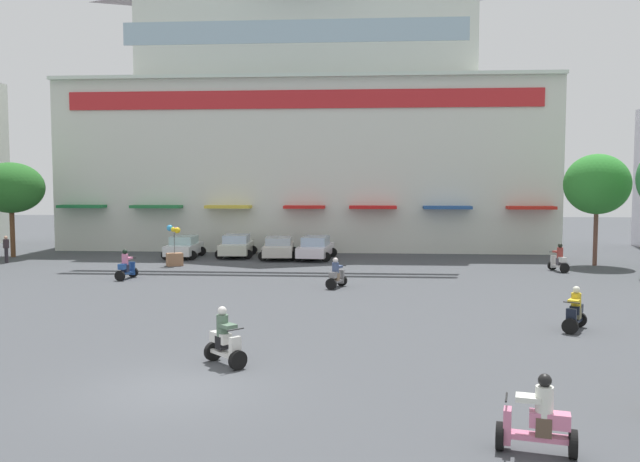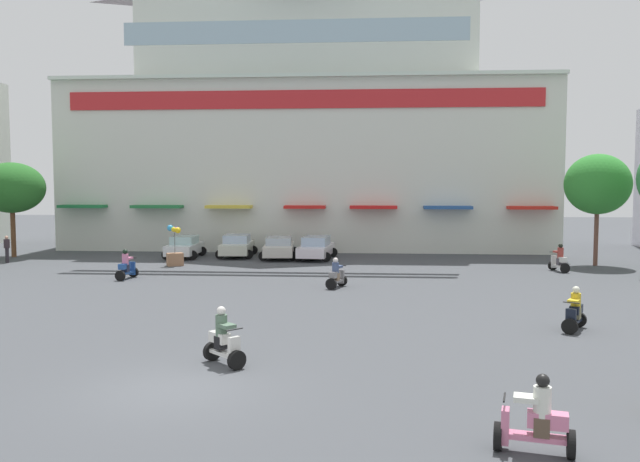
% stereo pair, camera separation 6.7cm
% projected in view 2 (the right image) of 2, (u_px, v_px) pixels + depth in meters
% --- Properties ---
extents(ground_plane, '(128.00, 128.00, 0.00)m').
position_uv_depth(ground_plane, '(261.00, 295.00, 28.78)').
color(ground_plane, '#43454A').
extents(colonial_building, '(35.16, 15.75, 21.50)m').
position_uv_depth(colonial_building, '(309.00, 120.00, 50.64)').
color(colonial_building, silver).
rests_on(colonial_building, ground).
extents(plaza_tree_2, '(4.21, 4.04, 6.15)m').
position_uv_depth(plaza_tree_2, '(12.00, 188.00, 42.85)').
color(plaza_tree_2, brown).
rests_on(plaza_tree_2, ground).
extents(plaza_tree_3, '(3.78, 3.50, 6.53)m').
position_uv_depth(plaza_tree_3, '(598.00, 184.00, 38.50)').
color(plaza_tree_3, brown).
rests_on(plaza_tree_3, ground).
extents(parked_car_0, '(2.29, 3.89, 1.41)m').
position_uv_depth(parked_car_0, '(185.00, 247.00, 42.74)').
color(parked_car_0, silver).
rests_on(parked_car_0, ground).
extents(parked_car_1, '(2.57, 4.32, 1.45)m').
position_uv_depth(parked_car_1, '(237.00, 245.00, 43.27)').
color(parked_car_1, beige).
rests_on(parked_car_1, ground).
extents(parked_car_2, '(2.68, 4.62, 1.37)m').
position_uv_depth(parked_car_2, '(279.00, 247.00, 42.38)').
color(parked_car_2, beige).
rests_on(parked_car_2, ground).
extents(parked_car_3, '(2.61, 4.54, 1.45)m').
position_uv_depth(parked_car_3, '(316.00, 248.00, 41.95)').
color(parked_car_3, white).
rests_on(parked_car_3, ground).
extents(scooter_rider_0, '(0.88, 1.45, 1.57)m').
position_uv_depth(scooter_rider_0, '(559.00, 260.00, 36.19)').
color(scooter_rider_0, black).
rests_on(scooter_rider_0, ground).
extents(scooter_rider_1, '(1.50, 0.84, 1.51)m').
position_uv_depth(scooter_rider_1, '(536.00, 421.00, 12.04)').
color(scooter_rider_1, black).
rests_on(scooter_rider_1, ground).
extents(scooter_rider_2, '(1.33, 1.31, 1.60)m').
position_uv_depth(scooter_rider_2, '(224.00, 341.00, 17.88)').
color(scooter_rider_2, black).
rests_on(scooter_rider_2, ground).
extents(scooter_rider_3, '(0.73, 1.52, 1.53)m').
position_uv_depth(scooter_rider_3, '(126.00, 267.00, 33.46)').
color(scooter_rider_3, black).
rests_on(scooter_rider_3, ground).
extents(scooter_rider_5, '(0.98, 1.43, 1.43)m').
position_uv_depth(scooter_rider_5, '(336.00, 275.00, 30.72)').
color(scooter_rider_5, black).
rests_on(scooter_rider_5, ground).
extents(scooter_rider_6, '(1.14, 1.47, 1.48)m').
position_uv_depth(scooter_rider_6, '(575.00, 312.00, 21.98)').
color(scooter_rider_6, black).
rests_on(scooter_rider_6, ground).
extents(pedestrian_1, '(0.47, 0.47, 1.65)m').
position_uv_depth(pedestrian_1, '(7.00, 247.00, 39.99)').
color(pedestrian_1, '#2A252A').
rests_on(pedestrian_1, ground).
extents(balloon_vendor_cart, '(1.08, 0.95, 2.40)m').
position_uv_depth(balloon_vendor_cart, '(175.00, 251.00, 38.68)').
color(balloon_vendor_cart, '#976B4C').
rests_on(balloon_vendor_cart, ground).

